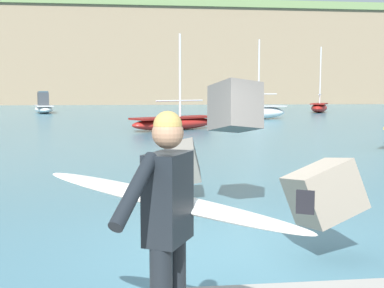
{
  "coord_description": "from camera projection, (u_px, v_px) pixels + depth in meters",
  "views": [
    {
      "loc": [
        -1.44,
        -6.44,
        2.14
      ],
      "look_at": [
        -0.61,
        0.5,
        1.4
      ],
      "focal_mm": 46.53,
      "sensor_mm": 36.0,
      "label": 1
    }
  ],
  "objects": [
    {
      "name": "ground_plane",
      "position": [
        241.0,
        250.0,
        6.76
      ],
      "size": [
        400.0,
        400.0,
        0.0
      ],
      "primitive_type": "plane",
      "color": "#42707F"
    },
    {
      "name": "breakwater_jetty",
      "position": [
        248.0,
        150.0,
        8.54
      ],
      "size": [
        31.53,
        6.13,
        2.44
      ],
      "color": "slate",
      "rests_on": "ground"
    },
    {
      "name": "surfer_with_board",
      "position": [
        170.0,
        218.0,
        3.41
      ],
      "size": [
        2.02,
        1.54,
        1.78
      ],
      "color": "black",
      "rests_on": "walkway_path"
    },
    {
      "name": "boat_near_left",
      "position": [
        254.0,
        112.0,
        38.16
      ],
      "size": [
        5.72,
        3.22,
        6.07
      ],
      "color": "white",
      "rests_on": "ground"
    },
    {
      "name": "boat_near_centre",
      "position": [
        319.0,
        107.0,
        50.77
      ],
      "size": [
        3.33,
        4.55,
        6.67
      ],
      "color": "maroon",
      "rests_on": "ground"
    },
    {
      "name": "boat_near_right",
      "position": [
        44.0,
        106.0,
        49.63
      ],
      "size": [
        2.92,
        5.71,
        2.18
      ],
      "color": "white",
      "rests_on": "ground"
    },
    {
      "name": "boat_mid_left",
      "position": [
        174.0,
        122.0,
        27.68
      ],
      "size": [
        5.51,
        4.46,
        5.32
      ],
      "color": "maroon",
      "rests_on": "ground"
    },
    {
      "name": "headland_bluff",
      "position": [
        120.0,
        60.0,
        99.63
      ],
      "size": [
        93.03,
        43.05,
        16.9
      ],
      "color": "#847056",
      "rests_on": "ground"
    },
    {
      "name": "station_building_central",
      "position": [
        151.0,
        11.0,
        105.73
      ],
      "size": [
        5.77,
        6.81,
        4.54
      ],
      "color": "silver",
      "rests_on": "headland_bluff"
    }
  ]
}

